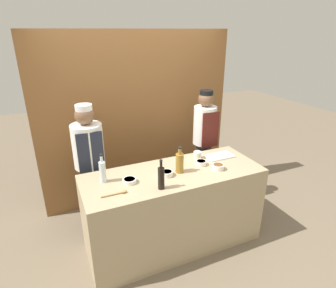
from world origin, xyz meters
TOP-DOWN VIEW (x-y plane):
  - ground_plane at (0.00, 0.00)m, footprint 14.00×14.00m
  - cabinet_wall at (0.00, 1.23)m, footprint 2.75×0.18m
  - counter at (0.00, 0.00)m, footprint 1.98×0.76m
  - sauce_bowl_white at (-0.10, -0.03)m, footprint 0.13×0.13m
  - sauce_bowl_brown at (0.48, -0.13)m, footprint 0.13×0.13m
  - sauce_bowl_red at (-0.50, -0.01)m, footprint 0.14×0.14m
  - sauce_bowl_orange at (0.37, 0.04)m, footprint 0.12×0.12m
  - cutting_board at (0.68, 0.14)m, footprint 0.34×0.19m
  - bottle_clear at (-0.74, 0.12)m, footprint 0.07×0.07m
  - bottle_vinegar at (0.06, -0.01)m, footprint 0.09×0.09m
  - bottle_soy at (-0.25, -0.25)m, footprint 0.07×0.07m
  - cup_cream at (0.41, 0.21)m, footprint 0.10×0.10m
  - wooden_spoon at (-0.67, -0.17)m, footprint 0.25×0.04m
  - chef_left at (-0.78, 0.67)m, footprint 0.36×0.36m
  - chef_right at (0.78, 0.67)m, footprint 0.31×0.31m

SIDE VIEW (x-z plane):
  - ground_plane at x=0.00m, z-range 0.00..0.00m
  - counter at x=0.00m, z-range 0.00..0.94m
  - chef_left at x=-0.78m, z-range 0.07..1.70m
  - chef_right at x=0.78m, z-range 0.09..1.74m
  - cutting_board at x=0.68m, z-range 0.94..0.96m
  - wooden_spoon at x=-0.67m, z-range 0.94..0.97m
  - sauce_bowl_red at x=-0.50m, z-range 0.95..0.99m
  - sauce_bowl_white at x=-0.10m, z-range 0.95..1.00m
  - sauce_bowl_orange at x=0.37m, z-range 0.95..1.00m
  - sauce_bowl_brown at x=0.48m, z-range 0.95..1.01m
  - cup_cream at x=0.41m, z-range 0.94..1.03m
  - bottle_vinegar at x=0.06m, z-range 0.91..1.21m
  - bottle_clear at x=-0.74m, z-range 0.91..1.22m
  - bottle_soy at x=-0.25m, z-range 0.91..1.22m
  - cabinet_wall at x=0.00m, z-range 0.00..2.40m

